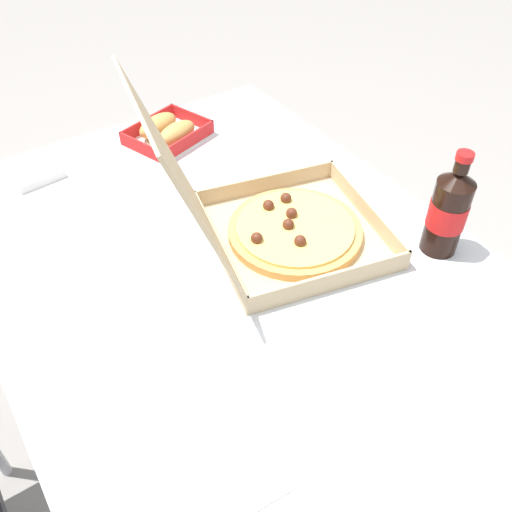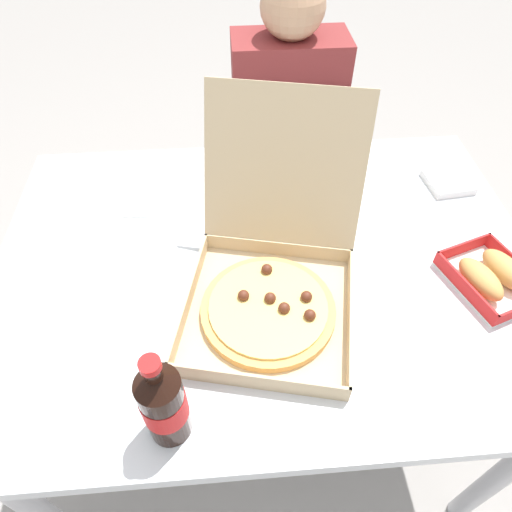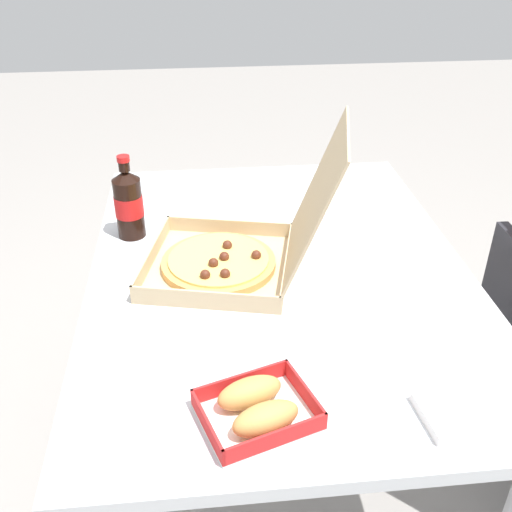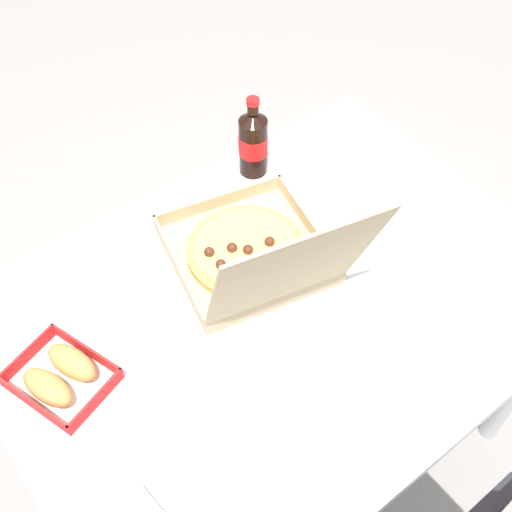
# 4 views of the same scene
# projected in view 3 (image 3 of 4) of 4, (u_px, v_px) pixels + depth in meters

# --- Properties ---
(ground_plane) EXTENTS (10.00, 10.00, 0.00)m
(ground_plane) POSITION_uv_depth(u_px,v_px,m) (275.00, 474.00, 1.84)
(ground_plane) COLOR gray
(dining_table) EXTENTS (1.24, 0.91, 0.76)m
(dining_table) POSITION_uv_depth(u_px,v_px,m) (279.00, 296.00, 1.49)
(dining_table) COLOR silver
(dining_table) RESTS_ON ground_plane
(pizza_box_open) EXTENTS (0.43, 0.52, 0.36)m
(pizza_box_open) POSITION_uv_depth(u_px,v_px,m) (236.00, 251.00, 1.41)
(pizza_box_open) COLOR tan
(pizza_box_open) RESTS_ON dining_table
(bread_side_box) EXTENTS (0.20, 0.23, 0.06)m
(bread_side_box) POSITION_uv_depth(u_px,v_px,m) (257.00, 407.00, 1.02)
(bread_side_box) COLOR white
(bread_side_box) RESTS_ON dining_table
(cola_bottle) EXTENTS (0.07, 0.07, 0.22)m
(cola_bottle) POSITION_uv_depth(u_px,v_px,m) (129.00, 203.00, 1.53)
(cola_bottle) COLOR black
(cola_bottle) RESTS_ON dining_table
(paper_menu) EXTENTS (0.22, 0.16, 0.00)m
(paper_menu) POSITION_uv_depth(u_px,v_px,m) (347.00, 203.00, 1.74)
(paper_menu) COLOR white
(paper_menu) RESTS_ON dining_table
(napkin_pile) EXTENTS (0.12, 0.12, 0.02)m
(napkin_pile) POSITION_uv_depth(u_px,v_px,m) (453.00, 413.00, 1.03)
(napkin_pile) COLOR white
(napkin_pile) RESTS_ON dining_table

